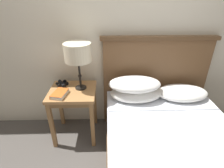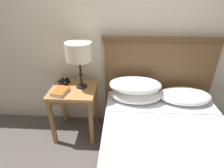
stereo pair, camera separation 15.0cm
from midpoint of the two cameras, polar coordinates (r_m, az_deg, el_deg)
wall_back at (r=2.11m, az=5.71°, el=17.79°), size 8.00×0.06×2.60m
nightstand at (r=2.13m, az=-10.28°, el=-3.81°), size 0.53×0.49×0.66m
bed at (r=1.83m, az=20.43°, el=-22.10°), size 1.38×2.04×1.22m
table_lamp at (r=1.94m, az=-8.52°, el=10.15°), size 0.29×0.29×0.53m
book_on_nightstand at (r=2.01m, az=-14.49°, el=-2.43°), size 0.18×0.23×0.04m
binoculars_pair at (r=2.22m, az=-13.44°, el=0.72°), size 0.16×0.16×0.05m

